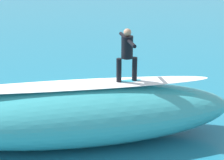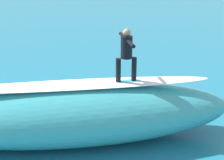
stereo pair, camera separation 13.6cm
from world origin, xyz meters
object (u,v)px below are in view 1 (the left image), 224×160
object	(u,v)px
surfer_riding	(127,51)
surfboard_paddling	(101,98)
surfboard_riding	(127,82)
surfer_paddling	(103,94)

from	to	relation	value
surfer_riding	surfboard_paddling	xyz separation A→B (m)	(1.27, -2.81, -2.83)
surfboard_riding	surfer_paddling	size ratio (longest dim) A/B	1.17
surfboard_riding	surfboard_paddling	xyz separation A→B (m)	(1.27, -2.81, -1.86)
surfer_paddling	surfer_riding	bearing A→B (deg)	51.50
surfer_riding	surfboard_riding	bearing A→B (deg)	-20.85
surfboard_riding	surfer_riding	size ratio (longest dim) A/B	1.13
surfer_riding	surfboard_paddling	world-z (taller)	surfer_riding
surfer_riding	surfer_paddling	xyz separation A→B (m)	(1.21, -2.92, -2.67)
surfboard_riding	surfer_riding	bearing A→B (deg)	159.15
surfboard_riding	surfboard_paddling	size ratio (longest dim) A/B	0.77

